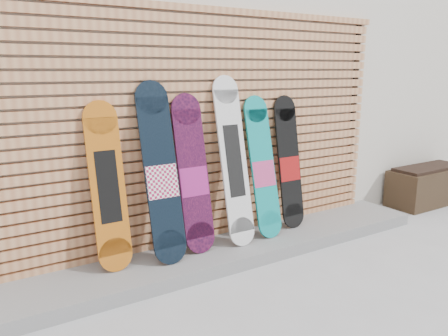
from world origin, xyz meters
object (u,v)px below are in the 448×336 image
(planter_box, at_px, (427,185))
(snowboard_2, at_px, (193,175))
(snowboard_0, at_px, (108,187))
(snowboard_1, at_px, (161,174))
(snowboard_5, at_px, (289,163))
(snowboard_3, at_px, (234,161))
(snowboard_4, at_px, (263,168))

(planter_box, height_order, snowboard_2, snowboard_2)
(snowboard_0, bearing_deg, planter_box, -1.21)
(snowboard_1, bearing_deg, snowboard_5, 2.50)
(snowboard_1, bearing_deg, snowboard_0, 172.24)
(snowboard_0, distance_m, snowboard_3, 1.19)
(snowboard_4, xyz_separation_m, snowboard_5, (0.38, 0.05, -0.00))
(snowboard_0, height_order, snowboard_5, snowboard_0)
(planter_box, xyz_separation_m, snowboard_5, (-2.30, 0.09, 0.54))
(planter_box, distance_m, snowboard_2, 3.49)
(snowboard_1, relative_size, snowboard_5, 1.13)
(snowboard_0, xyz_separation_m, snowboard_1, (0.44, -0.06, 0.06))
(snowboard_0, bearing_deg, snowboard_4, -1.69)
(snowboard_3, distance_m, snowboard_5, 0.74)
(snowboard_5, bearing_deg, snowboard_2, -178.58)
(planter_box, bearing_deg, snowboard_4, 179.07)
(snowboard_2, xyz_separation_m, snowboard_5, (1.14, 0.03, -0.03))
(snowboard_1, xyz_separation_m, snowboard_4, (1.09, 0.02, -0.08))
(snowboard_4, height_order, snowboard_5, snowboard_4)
(planter_box, relative_size, snowboard_0, 0.82)
(planter_box, distance_m, snowboard_0, 4.25)
(snowboard_3, bearing_deg, snowboard_4, 1.17)
(snowboard_1, relative_size, snowboard_3, 0.98)
(snowboard_1, height_order, snowboard_5, snowboard_1)
(snowboard_2, bearing_deg, planter_box, -1.06)
(snowboard_0, height_order, snowboard_2, snowboard_2)
(planter_box, distance_m, snowboard_4, 2.73)
(snowboard_0, distance_m, snowboard_5, 1.91)
(snowboard_0, bearing_deg, snowboard_1, -7.76)
(planter_box, bearing_deg, snowboard_0, 178.79)
(snowboard_5, bearing_deg, snowboard_3, -175.60)
(snowboard_4, relative_size, snowboard_5, 1.01)
(snowboard_0, height_order, snowboard_1, snowboard_1)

